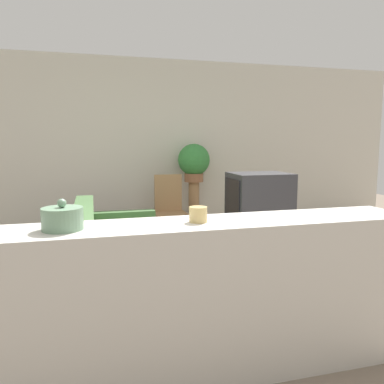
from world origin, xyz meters
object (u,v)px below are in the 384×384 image
couch (118,255)px  television (259,197)px  decorative_bowl (62,218)px  potted_plant (194,161)px  wooden_chair (170,207)px

couch → television: (1.72, 0.31, 0.50)m
couch → television: television is taller
couch → decorative_bowl: size_ratio=8.93×
potted_plant → wooden_chair: bearing=-137.9°
wooden_chair → potted_plant: bearing=42.1°
couch → potted_plant: potted_plant is taller
potted_plant → couch: bearing=-126.7°
couch → potted_plant: size_ratio=3.34×
decorative_bowl → potted_plant: bearing=64.2°
potted_plant → decorative_bowl: potted_plant is taller
couch → potted_plant: 2.31m
wooden_chair → potted_plant: (0.47, 0.42, 0.62)m
couch → television: size_ratio=2.74×
couch → decorative_bowl: 1.95m
couch → television: bearing=10.2°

